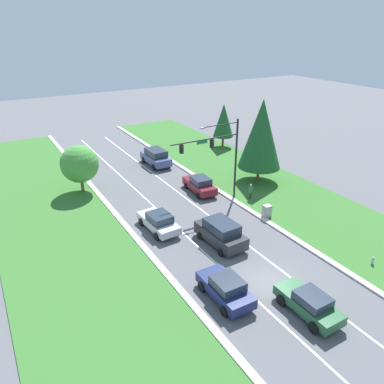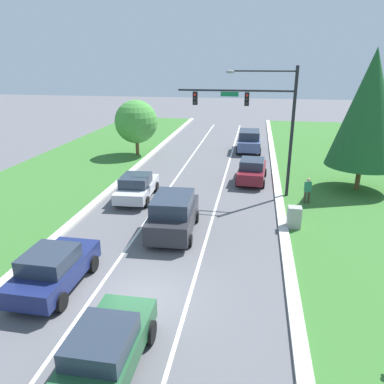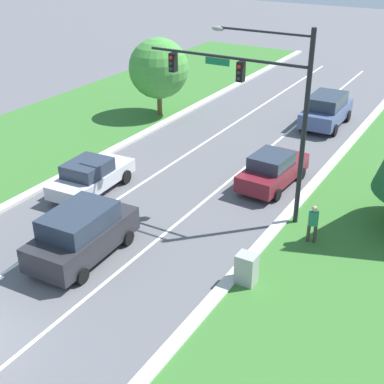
% 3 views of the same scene
% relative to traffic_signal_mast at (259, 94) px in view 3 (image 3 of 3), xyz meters
% --- Properties ---
extents(lane_stripe_inner_right, '(0.14, 81.00, 0.01)m').
position_rel_traffic_signal_mast_xyz_m(lane_stripe_inner_right, '(-2.34, -12.32, -5.39)').
color(lane_stripe_inner_right, white).
rests_on(lane_stripe_inner_right, ground_plane).
extents(traffic_signal_mast, '(7.24, 0.41, 8.15)m').
position_rel_traffic_signal_mast_xyz_m(traffic_signal_mast, '(0.00, 0.00, 0.00)').
color(traffic_signal_mast, black).
rests_on(traffic_signal_mast, ground_plane).
extents(charcoal_suv, '(2.43, 4.76, 2.04)m').
position_rel_traffic_signal_mast_xyz_m(charcoal_suv, '(-4.13, -6.53, -4.37)').
color(charcoal_suv, '#28282D').
rests_on(charcoal_suv, ground_plane).
extents(burgundy_sedan, '(2.23, 4.65, 1.71)m').
position_rel_traffic_signal_mast_xyz_m(burgundy_sedan, '(-0.31, 2.95, -4.55)').
color(burgundy_sedan, maroon).
rests_on(burgundy_sedan, ground_plane).
extents(slate_blue_suv, '(2.35, 4.94, 2.05)m').
position_rel_traffic_signal_mast_xyz_m(slate_blue_suv, '(-0.78, 12.70, -4.34)').
color(slate_blue_suv, '#475684').
rests_on(slate_blue_suv, ground_plane).
extents(silver_sedan, '(2.28, 4.72, 1.62)m').
position_rel_traffic_signal_mast_xyz_m(silver_sedan, '(-7.49, -2.03, -4.58)').
color(silver_sedan, silver).
rests_on(silver_sedan, ground_plane).
extents(utility_cabinet, '(0.70, 0.60, 1.23)m').
position_rel_traffic_signal_mast_xyz_m(utility_cabinet, '(2.04, -5.00, -4.78)').
color(utility_cabinet, '#9E9E99').
rests_on(utility_cabinet, ground_plane).
extents(pedestrian, '(0.43, 0.33, 1.69)m').
position_rel_traffic_signal_mast_xyz_m(pedestrian, '(3.13, -1.21, -4.46)').
color(pedestrian, '#42382D').
rests_on(pedestrian, ground_plane).
extents(oak_near_left_tree, '(3.89, 3.89, 5.11)m').
position_rel_traffic_signal_mast_xyz_m(oak_near_left_tree, '(-10.98, 9.16, -2.24)').
color(oak_near_left_tree, brown).
rests_on(oak_near_left_tree, ground_plane).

